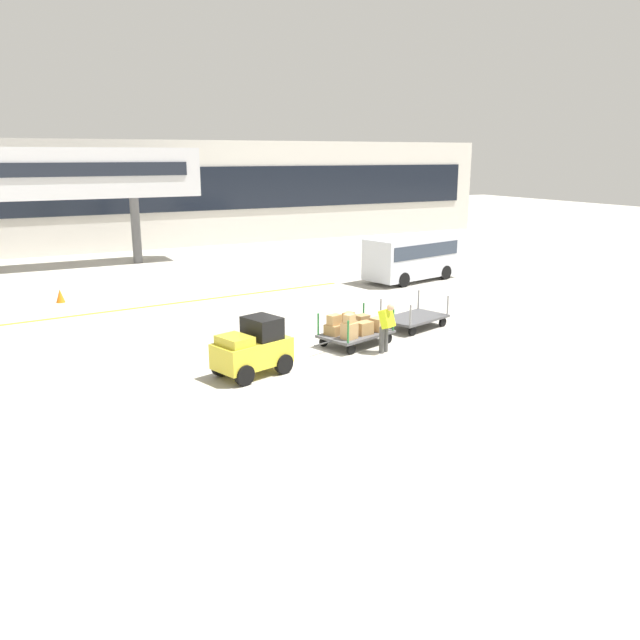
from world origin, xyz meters
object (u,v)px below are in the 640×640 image
baggage_cart_middle (414,318)px  baggage_handler (386,325)px  baggage_tug (253,348)px  baggage_cart_lead (355,329)px  safety_cone_near (60,296)px  shuttle_van (412,255)px

baggage_cart_middle → baggage_handler: 3.27m
baggage_tug → baggage_cart_lead: (3.93, 1.16, -0.21)m
safety_cone_near → baggage_cart_lead: bearing=-55.5°
baggage_tug → baggage_cart_lead: size_ratio=0.75×
baggage_tug → baggage_cart_middle: size_ratio=0.75×
baggage_tug → baggage_cart_middle: baggage_tug is taller
baggage_tug → baggage_handler: size_ratio=1.49×
baggage_cart_lead → safety_cone_near: baggage_cart_lead is taller
baggage_tug → baggage_cart_lead: 4.10m
shuttle_van → baggage_handler: bearing=-129.3°
baggage_cart_lead → baggage_cart_middle: baggage_cart_lead is taller
baggage_tug → shuttle_van: size_ratio=0.46×
safety_cone_near → shuttle_van: bearing=-10.2°
baggage_cart_lead → shuttle_van: shuttle_van is taller
baggage_handler → shuttle_van: size_ratio=0.31×
baggage_tug → shuttle_van: 15.19m
baggage_tug → shuttle_van: (11.99, 9.31, 0.48)m
baggage_handler → baggage_tug: bearing=179.9°
safety_cone_near → baggage_tug: bearing=-73.5°
baggage_tug → safety_cone_near: bearing=106.5°
baggage_cart_middle → safety_cone_near: (-10.46, 10.11, -0.07)m
baggage_cart_middle → baggage_tug: bearing=-163.7°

